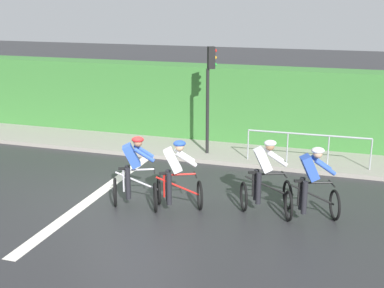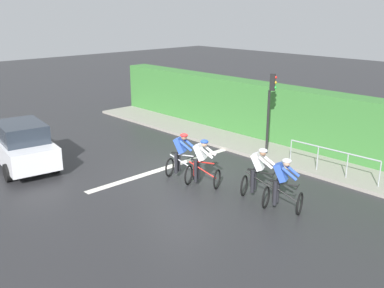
{
  "view_description": "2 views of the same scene",
  "coord_description": "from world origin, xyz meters",
  "px_view_note": "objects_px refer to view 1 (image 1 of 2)",
  "views": [
    {
      "loc": [
        10.52,
        5.07,
        4.67
      ],
      "look_at": [
        -0.85,
        1.44,
        1.26
      ],
      "focal_mm": 47.52,
      "sensor_mm": 36.0,
      "label": 1
    },
    {
      "loc": [
        10.07,
        11.21,
        5.78
      ],
      "look_at": [
        -0.02,
        0.58,
        1.23
      ],
      "focal_mm": 41.03,
      "sensor_mm": 36.0,
      "label": 2
    }
  ],
  "objects_px": {
    "cyclist_fourth": "(135,173)",
    "pedestrian_railing_kerbside": "(308,142)",
    "cyclist_mid": "(176,177)",
    "traffic_light_near_crossing": "(210,85)",
    "cyclist_second": "(265,177)",
    "cyclist_lead": "(311,186)"
  },
  "relations": [
    {
      "from": "cyclist_fourth",
      "to": "pedestrian_railing_kerbside",
      "type": "bearing_deg",
      "value": 137.96
    },
    {
      "from": "cyclist_mid",
      "to": "traffic_light_near_crossing",
      "type": "bearing_deg",
      "value": -174.42
    },
    {
      "from": "cyclist_second",
      "to": "pedestrian_railing_kerbside",
      "type": "xyz_separation_m",
      "value": [
        -3.34,
        0.65,
        -0.01
      ]
    },
    {
      "from": "cyclist_mid",
      "to": "cyclist_fourth",
      "type": "height_order",
      "value": "same"
    },
    {
      "from": "cyclist_lead",
      "to": "cyclist_second",
      "type": "height_order",
      "value": "same"
    },
    {
      "from": "cyclist_lead",
      "to": "traffic_light_near_crossing",
      "type": "height_order",
      "value": "traffic_light_near_crossing"
    },
    {
      "from": "traffic_light_near_crossing",
      "to": "pedestrian_railing_kerbside",
      "type": "relative_size",
      "value": 0.97
    },
    {
      "from": "cyclist_fourth",
      "to": "pedestrian_railing_kerbside",
      "type": "xyz_separation_m",
      "value": [
        -3.96,
        3.57,
        -0.01
      ]
    },
    {
      "from": "cyclist_lead",
      "to": "cyclist_fourth",
      "type": "bearing_deg",
      "value": -84.65
    },
    {
      "from": "cyclist_lead",
      "to": "cyclist_mid",
      "type": "height_order",
      "value": "same"
    },
    {
      "from": "cyclist_fourth",
      "to": "cyclist_mid",
      "type": "bearing_deg",
      "value": 88.77
    },
    {
      "from": "cyclist_second",
      "to": "traffic_light_near_crossing",
      "type": "xyz_separation_m",
      "value": [
        -3.56,
        -2.32,
        1.43
      ]
    },
    {
      "from": "traffic_light_near_crossing",
      "to": "pedestrian_railing_kerbside",
      "type": "bearing_deg",
      "value": 85.63
    },
    {
      "from": "cyclist_fourth",
      "to": "traffic_light_near_crossing",
      "type": "bearing_deg",
      "value": 171.8
    },
    {
      "from": "cyclist_fourth",
      "to": "traffic_light_near_crossing",
      "type": "relative_size",
      "value": 0.5
    },
    {
      "from": "cyclist_fourth",
      "to": "cyclist_lead",
      "type": "bearing_deg",
      "value": 95.35
    },
    {
      "from": "cyclist_mid",
      "to": "cyclist_fourth",
      "type": "bearing_deg",
      "value": -91.23
    },
    {
      "from": "cyclist_lead",
      "to": "pedestrian_railing_kerbside",
      "type": "bearing_deg",
      "value": -173.6
    },
    {
      "from": "cyclist_second",
      "to": "pedestrian_railing_kerbside",
      "type": "bearing_deg",
      "value": 168.99
    },
    {
      "from": "cyclist_fourth",
      "to": "traffic_light_near_crossing",
      "type": "xyz_separation_m",
      "value": [
        -4.19,
        0.6,
        1.43
      ]
    },
    {
      "from": "cyclist_lead",
      "to": "cyclist_fourth",
      "type": "relative_size",
      "value": 1.0
    },
    {
      "from": "cyclist_lead",
      "to": "traffic_light_near_crossing",
      "type": "xyz_separation_m",
      "value": [
        -3.82,
        -3.37,
        1.43
      ]
    }
  ]
}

